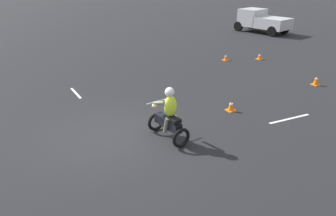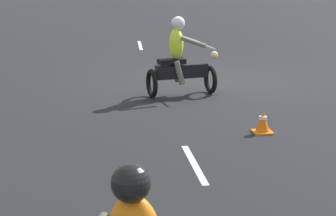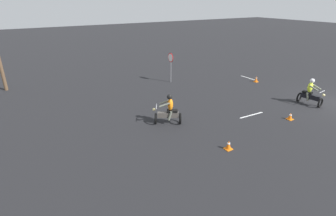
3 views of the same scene
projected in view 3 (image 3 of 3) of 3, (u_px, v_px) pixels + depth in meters
The scene contains 9 objects.
ground_plane at pixel (335, 104), 16.46m from camera, with size 120.00×120.00×0.00m, color black.
motorcycle_rider_foreground at pixel (310, 93), 16.18m from camera, with size 1.55×0.83×1.66m.
motorcycle_rider_background at pixel (169, 111), 13.64m from camera, with size 1.23×1.51×1.66m.
stop_sign at pixel (171, 62), 20.19m from camera, with size 0.70×0.08×2.30m.
traffic_cone_near_right at pixel (256, 79), 20.77m from camera, with size 0.32×0.32×0.47m.
traffic_cone_mid_center at pixel (229, 145), 11.48m from camera, with size 0.32×0.32×0.43m.
traffic_cone_mid_left at pixel (290, 116), 14.33m from camera, with size 0.32×0.32×0.39m.
lane_stripe_e at pixel (249, 78), 21.84m from camera, with size 0.10×1.65×0.01m, color silver.
lane_stripe_n at pixel (251, 115), 14.92m from camera, with size 0.10×1.74×0.01m, color silver.
Camera 3 is at (-7.73, 16.86, 6.16)m, focal length 28.00 mm.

